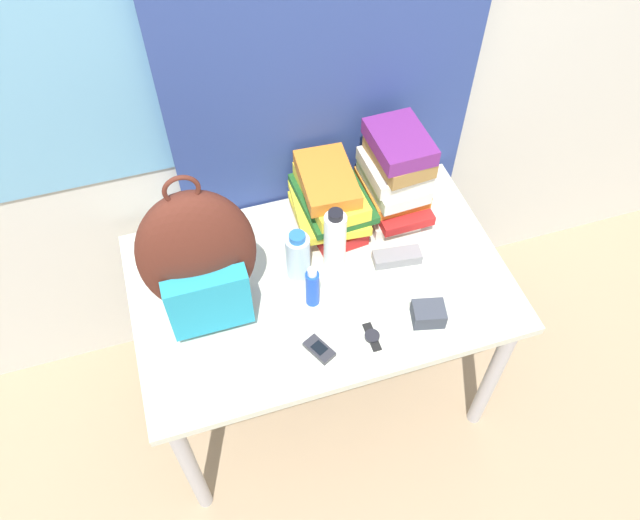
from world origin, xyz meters
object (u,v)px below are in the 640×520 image
Objects in this scene: sunglasses_case at (397,257)px; sports_bottle at (335,241)px; cell_phone at (319,349)px; water_bottle at (298,256)px; book_stack_left at (329,200)px; backpack at (199,259)px; sunscreen_bottle at (312,287)px; book_stack_center at (394,176)px; wristwatch at (372,336)px; camera_pouch at (428,314)px.

sports_bottle is at bearing 166.96° from sunglasses_case.
water_bottle is at bearing 85.59° from cell_phone.
book_stack_left is 1.25× the size of sports_bottle.
backpack is 0.42m from sports_bottle.
sunscreen_bottle is at bearing 79.26° from cell_phone.
backpack is 1.62× the size of book_stack_center.
wristwatch is (0.02, -0.28, -0.11)m from sports_bottle.
sports_bottle is 2.52× the size of wristwatch.
sunscreen_bottle is (-0.11, -0.11, -0.04)m from sports_bottle.
sports_bottle reaches higher than cell_phone.
cell_phone is (-0.39, -0.45, -0.15)m from book_stack_center.
sports_bottle is 1.56× the size of sunglasses_case.
book_stack_left reaches higher than camera_pouch.
cell_phone is at bearing -131.18° from book_stack_center.
wristwatch is at bearing -30.28° from backpack.
sports_bottle is 1.55× the size of sunscreen_bottle.
backpack is at bearing -174.73° from sports_bottle.
book_stack_left is at bearing 25.07° from backpack.
cell_phone is (-0.03, -0.17, -0.06)m from sunscreen_bottle.
book_stack_center is at bearing 17.14° from backpack.
sports_bottle reaches higher than wristwatch.
sports_bottle is 0.22m from sunglasses_case.
camera_pouch is at bearing -28.04° from sunscreen_bottle.
book_stack_left is at bearing 179.06° from book_stack_center.
backpack is 0.50m from book_stack_left.
backpack is 0.63m from sunglasses_case.
book_stack_center is at bearing 37.83° from sunscreen_bottle.
sunglasses_case is at bearing 13.00° from sunscreen_bottle.
backpack is at bearing 158.40° from camera_pouch.
book_stack_center is 3.03× the size of camera_pouch.
wristwatch is (-0.18, -0.01, -0.02)m from camera_pouch.
wristwatch is (0.13, -0.17, -0.07)m from sunscreen_bottle.
sunglasses_case reaches higher than wristwatch.
sunscreen_bottle is (-0.14, -0.28, -0.04)m from book_stack_left.
water_bottle is 1.90× the size of wristwatch.
cell_phone is (-0.17, -0.45, -0.10)m from book_stack_left.
sunglasses_case is (-0.06, -0.21, -0.14)m from book_stack_center.
sunscreen_bottle is at bearing -116.83° from book_stack_left.
book_stack_left is 1.95× the size of sunglasses_case.
sports_bottle reaches higher than sunscreen_bottle.
backpack is 0.34m from sunscreen_bottle.
water_bottle is 0.33m from wristwatch.
sports_bottle is 0.33m from cell_phone.
book_stack_left reaches higher than sunglasses_case.
book_stack_left is 0.48m from camera_pouch.
cell_phone is at bearing -100.74° from sunscreen_bottle.
water_bottle is at bearing 115.48° from wristwatch.
camera_pouch is at bearing -97.19° from book_stack_center.
book_stack_center reaches higher than book_stack_left.
backpack is 5.50× the size of wristwatch.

